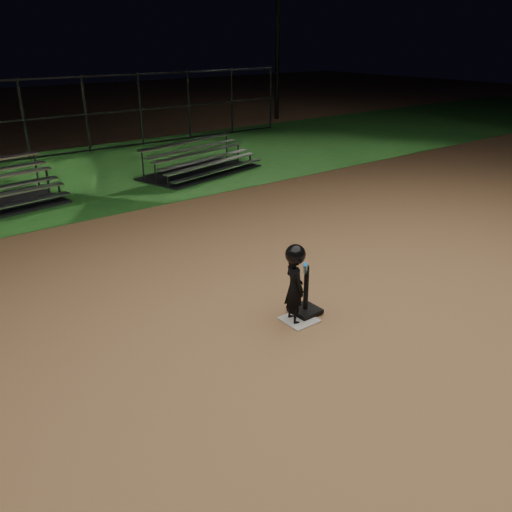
{
  "coord_description": "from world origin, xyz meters",
  "views": [
    {
      "loc": [
        -4.36,
        -4.68,
        3.7
      ],
      "look_at": [
        0.0,
        1.0,
        0.65
      ],
      "focal_mm": 36.41,
      "sensor_mm": 36.0,
      "label": 1
    }
  ],
  "objects_px": {
    "child_batter": "(295,282)",
    "light_pole_right": "(279,5)",
    "home_plate": "(299,320)",
    "batting_tee": "(305,304)",
    "bleacher_right": "(201,167)"
  },
  "relations": [
    {
      "from": "home_plate",
      "to": "child_batter",
      "type": "xyz_separation_m",
      "value": [
        -0.07,
        0.04,
        0.6
      ]
    },
    {
      "from": "home_plate",
      "to": "child_batter",
      "type": "relative_size",
      "value": 0.39
    },
    {
      "from": "child_batter",
      "to": "light_pole_right",
      "type": "xyz_separation_m",
      "value": [
        12.07,
        14.91,
        4.33
      ]
    },
    {
      "from": "batting_tee",
      "to": "light_pole_right",
      "type": "xyz_separation_m",
      "value": [
        11.8,
        14.85,
        4.79
      ]
    },
    {
      "from": "batting_tee",
      "to": "light_pole_right",
      "type": "bearing_deg",
      "value": 51.52
    },
    {
      "from": "home_plate",
      "to": "child_batter",
      "type": "distance_m",
      "value": 0.61
    },
    {
      "from": "child_batter",
      "to": "light_pole_right",
      "type": "distance_m",
      "value": 19.67
    },
    {
      "from": "light_pole_right",
      "to": "bleacher_right",
      "type": "bearing_deg",
      "value": -141.32
    },
    {
      "from": "home_plate",
      "to": "batting_tee",
      "type": "distance_m",
      "value": 0.26
    },
    {
      "from": "bleacher_right",
      "to": "batting_tee",
      "type": "bearing_deg",
      "value": -125.47
    },
    {
      "from": "light_pole_right",
      "to": "child_batter",
      "type": "bearing_deg",
      "value": -129.01
    },
    {
      "from": "home_plate",
      "to": "light_pole_right",
      "type": "height_order",
      "value": "light_pole_right"
    },
    {
      "from": "bleacher_right",
      "to": "child_batter",
      "type": "bearing_deg",
      "value": -126.99
    },
    {
      "from": "batting_tee",
      "to": "child_batter",
      "type": "xyz_separation_m",
      "value": [
        -0.27,
        -0.06,
        0.46
      ]
    },
    {
      "from": "bleacher_right",
      "to": "light_pole_right",
      "type": "bearing_deg",
      "value": 25.19
    }
  ]
}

